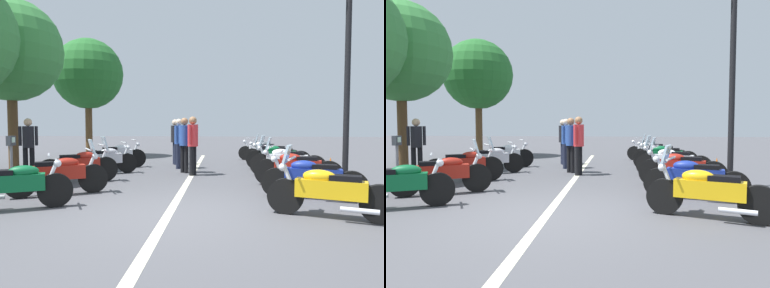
{
  "view_description": "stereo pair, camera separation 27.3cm",
  "coord_description": "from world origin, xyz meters",
  "views": [
    {
      "loc": [
        -5.75,
        -0.9,
        1.54
      ],
      "look_at": [
        4.9,
        0.0,
        0.95
      ],
      "focal_mm": 32.51,
      "sensor_mm": 36.0,
      "label": 1
    },
    {
      "loc": [
        -5.75,
        -1.18,
        1.54
      ],
      "look_at": [
        4.9,
        0.0,
        0.95
      ],
      "focal_mm": 32.51,
      "sensor_mm": 36.0,
      "label": 2
    }
  ],
  "objects": [
    {
      "name": "ground_plane",
      "position": [
        0.0,
        0.0,
        0.0
      ],
      "size": [
        80.0,
        80.0,
        0.0
      ],
      "primitive_type": "plane",
      "color": "#4C4C51"
    },
    {
      "name": "motorcycle_right_row_1",
      "position": [
        1.54,
        -2.77,
        0.45
      ],
      "size": [
        0.86,
        2.07,
        0.99
      ],
      "rotation": [
        0.0,
        0.0,
        1.32
      ],
      "color": "black",
      "rests_on": "ground_plane"
    },
    {
      "name": "bystander_4",
      "position": [
        7.57,
        0.89,
        1.03
      ],
      "size": [
        0.5,
        0.32,
        1.74
      ],
      "rotation": [
        0.0,
        0.0,
        5.11
      ],
      "color": "#1E2338",
      "rests_on": "ground_plane"
    },
    {
      "name": "motorcycle_right_row_3",
      "position": [
        4.58,
        -2.8,
        0.48
      ],
      "size": [
        0.97,
        2.12,
        1.23
      ],
      "rotation": [
        0.0,
        0.0,
        1.23
      ],
      "color": "black",
      "rests_on": "ground_plane"
    },
    {
      "name": "bystander_2",
      "position": [
        4.08,
        4.81,
        1.02
      ],
      "size": [
        0.32,
        0.48,
        1.73
      ],
      "rotation": [
        0.0,
        0.0,
        0.46
      ],
      "color": "black",
      "rests_on": "ground_plane"
    },
    {
      "name": "motorcycle_left_row_1",
      "position": [
        1.49,
        2.61,
        0.47
      ],
      "size": [
        1.19,
        1.92,
        1.21
      ],
      "rotation": [
        0.0,
        0.0,
        -1.05
      ],
      "color": "black",
      "rests_on": "ground_plane"
    },
    {
      "name": "motorcycle_left_row_2",
      "position": [
        3.08,
        2.82,
        0.48
      ],
      "size": [
        1.25,
        1.81,
        1.22
      ],
      "rotation": [
        0.0,
        0.0,
        -0.99
      ],
      "color": "black",
      "rests_on": "ground_plane"
    },
    {
      "name": "roadside_tree_1",
      "position": [
        10.39,
        5.42,
        3.93
      ],
      "size": [
        3.3,
        3.3,
        5.6
      ],
      "color": "brown",
      "rests_on": "ground_plane"
    },
    {
      "name": "motorcycle_left_row_3",
      "position": [
        4.72,
        2.74,
        0.45
      ],
      "size": [
        1.21,
        1.92,
        0.99
      ],
      "rotation": [
        0.0,
        0.0,
        -1.04
      ],
      "color": "black",
      "rests_on": "ground_plane"
    },
    {
      "name": "traffic_cone_2",
      "position": [
        4.44,
        -4.02,
        0.29
      ],
      "size": [
        0.36,
        0.36,
        0.61
      ],
      "color": "orange",
      "rests_on": "ground_plane"
    },
    {
      "name": "motorcycle_right_row_5",
      "position": [
        7.77,
        -2.82,
        0.45
      ],
      "size": [
        1.0,
        2.07,
        0.99
      ],
      "rotation": [
        0.0,
        0.0,
        1.22
      ],
      "color": "black",
      "rests_on": "ground_plane"
    },
    {
      "name": "lane_centre_stripe",
      "position": [
        3.9,
        0.0,
        0.0
      ],
      "size": [
        15.35,
        0.16,
        0.01
      ],
      "primitive_type": "cube",
      "color": "beige",
      "rests_on": "ground_plane"
    },
    {
      "name": "roadside_tree_0",
      "position": [
        5.37,
        6.08,
        3.99
      ],
      "size": [
        3.37,
        3.37,
        5.7
      ],
      "color": "brown",
      "rests_on": "ground_plane"
    },
    {
      "name": "bystander_1",
      "position": [
        5.25,
        0.27,
        1.04
      ],
      "size": [
        0.39,
        0.42,
        1.76
      ],
      "rotation": [
        0.0,
        0.0,
        2.4
      ],
      "color": "black",
      "rests_on": "ground_plane"
    },
    {
      "name": "bystander_3",
      "position": [
        4.72,
        -0.04,
        1.06
      ],
      "size": [
        0.5,
        0.32,
        1.79
      ],
      "rotation": [
        0.0,
        0.0,
        1.19
      ],
      "color": "black",
      "rests_on": "ground_plane"
    },
    {
      "name": "motorcycle_right_row_4",
      "position": [
        6.19,
        -2.8,
        0.48
      ],
      "size": [
        0.78,
        2.14,
        1.23
      ],
      "rotation": [
        0.0,
        0.0,
        1.38
      ],
      "color": "black",
      "rests_on": "ground_plane"
    },
    {
      "name": "bystander_0",
      "position": [
        6.31,
        0.58,
        1.03
      ],
      "size": [
        0.51,
        0.32,
        1.75
      ],
      "rotation": [
        0.0,
        0.0,
        1.27
      ],
      "color": "#1E2338",
      "rests_on": "ground_plane"
    },
    {
      "name": "motorcycle_right_row_0",
      "position": [
        0.06,
        -2.66,
        0.46
      ],
      "size": [
        0.97,
        1.98,
        1.2
      ],
      "rotation": [
        0.0,
        0.0,
        1.21
      ],
      "color": "black",
      "rests_on": "ground_plane"
    },
    {
      "name": "motorcycle_left_row_4",
      "position": [
        6.26,
        2.8,
        0.46
      ],
      "size": [
        1.11,
        1.97,
        1.01
      ],
      "rotation": [
        0.0,
        0.0,
        -1.11
      ],
      "color": "black",
      "rests_on": "ground_plane"
    },
    {
      "name": "parking_meter",
      "position": [
        1.66,
        3.81,
        0.9
      ],
      "size": [
        0.19,
        0.14,
        1.29
      ],
      "rotation": [
        0.0,
        0.0,
        -1.65
      ],
      "color": "slate",
      "rests_on": "ground_plane"
    },
    {
      "name": "motorcycle_left_row_0",
      "position": [
        0.13,
        2.8,
        0.45
      ],
      "size": [
        1.1,
        1.88,
        1.0
      ],
      "rotation": [
        0.0,
        0.0,
        -1.09
      ],
      "color": "black",
      "rests_on": "ground_plane"
    },
    {
      "name": "motorcycle_right_row_6",
      "position": [
        9.33,
        -2.66,
        0.45
      ],
      "size": [
        0.9,
        2.06,
        0.98
      ],
      "rotation": [
        0.0,
        0.0,
        1.28
      ],
      "color": "black",
      "rests_on": "ground_plane"
    },
    {
      "name": "street_lamp_twin_globe",
      "position": [
        3.11,
        -3.97,
        3.54
      ],
      "size": [
        0.32,
        1.22,
        5.24
      ],
      "color": "black",
      "rests_on": "ground_plane"
    },
    {
      "name": "motorcycle_right_row_2",
      "position": [
        3.02,
        -2.76,
        0.48
      ],
      "size": [
        0.87,
        2.1,
        1.22
      ],
      "rotation": [
        0.0,
        0.0,
        1.31
      ],
      "color": "black",
      "rests_on": "ground_plane"
    }
  ]
}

